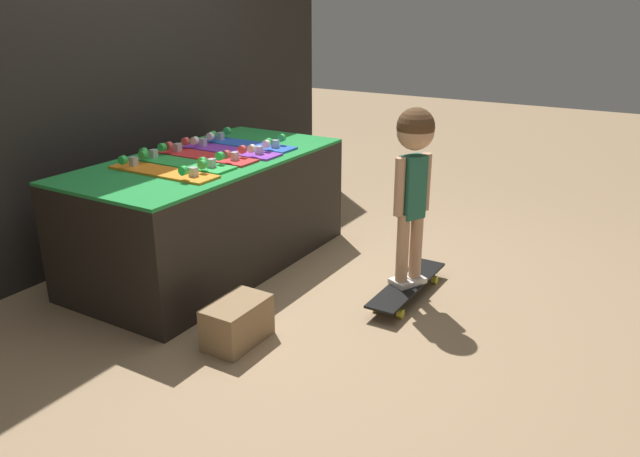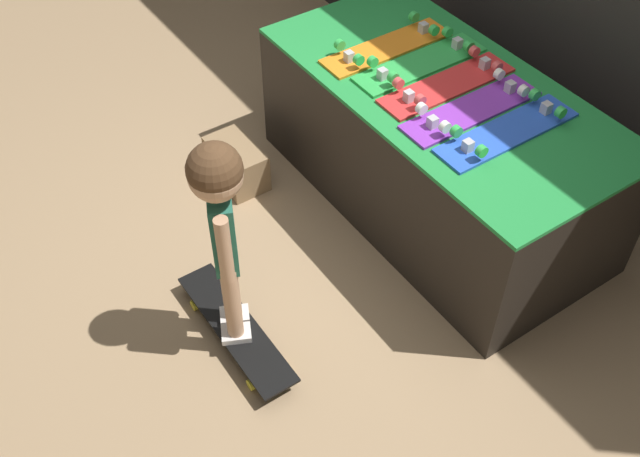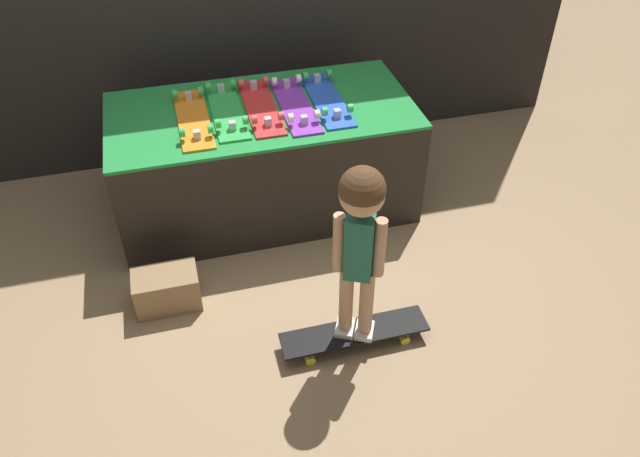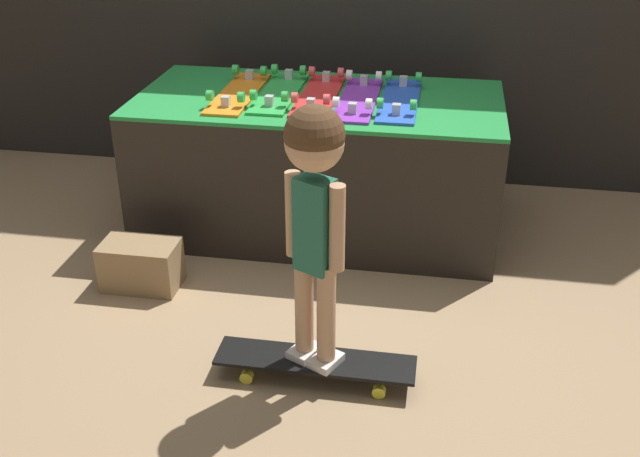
# 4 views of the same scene
# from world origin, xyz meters

# --- Properties ---
(ground_plane) EXTENTS (16.00, 16.00, 0.00)m
(ground_plane) POSITION_xyz_m (0.00, 0.00, 0.00)
(ground_plane) COLOR #9E7F5B
(display_rack) EXTENTS (1.89, 0.93, 0.74)m
(display_rack) POSITION_xyz_m (0.00, 0.66, 0.37)
(display_rack) COLOR black
(display_rack) RESTS_ON ground_plane
(skateboard_orange_on_rack) EXTENTS (0.19, 0.71, 0.09)m
(skateboard_orange_on_rack) POSITION_xyz_m (-0.42, 0.63, 0.75)
(skateboard_orange_on_rack) COLOR orange
(skateboard_orange_on_rack) RESTS_ON display_rack
(skateboard_green_on_rack) EXTENTS (0.19, 0.71, 0.09)m
(skateboard_green_on_rack) POSITION_xyz_m (-0.21, 0.68, 0.75)
(skateboard_green_on_rack) COLOR green
(skateboard_green_on_rack) RESTS_ON display_rack
(skateboard_red_on_rack) EXTENTS (0.19, 0.71, 0.09)m
(skateboard_red_on_rack) POSITION_xyz_m (0.00, 0.67, 0.75)
(skateboard_red_on_rack) COLOR red
(skateboard_red_on_rack) RESTS_ON display_rack
(skateboard_purple_on_rack) EXTENTS (0.19, 0.71, 0.09)m
(skateboard_purple_on_rack) POSITION_xyz_m (0.21, 0.63, 0.75)
(skateboard_purple_on_rack) COLOR purple
(skateboard_purple_on_rack) RESTS_ON display_rack
(skateboard_blue_on_rack) EXTENTS (0.19, 0.71, 0.09)m
(skateboard_blue_on_rack) POSITION_xyz_m (0.42, 0.65, 0.75)
(skateboard_blue_on_rack) COLOR blue
(skateboard_blue_on_rack) RESTS_ON display_rack
(skateboard_on_floor) EXTENTS (0.80, 0.18, 0.09)m
(skateboard_on_floor) POSITION_xyz_m (0.21, -0.67, 0.07)
(skateboard_on_floor) COLOR black
(skateboard_on_floor) RESTS_ON ground_plane
(child) EXTENTS (0.24, 0.21, 1.05)m
(child) POSITION_xyz_m (0.21, -0.67, 0.82)
(child) COLOR silver
(child) RESTS_ON skateboard_on_floor
(storage_box) EXTENTS (0.36, 0.22, 0.23)m
(storage_box) POSITION_xyz_m (-0.73, -0.12, 0.11)
(storage_box) COLOR #8E704C
(storage_box) RESTS_ON ground_plane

